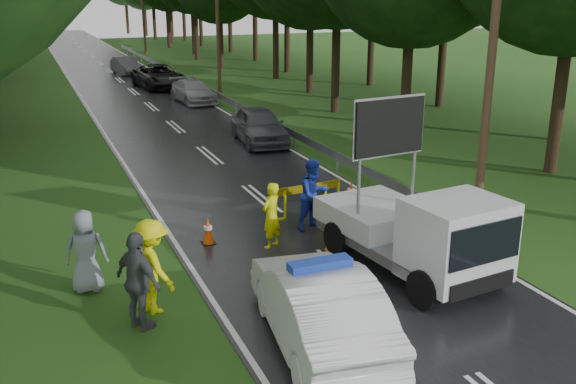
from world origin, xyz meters
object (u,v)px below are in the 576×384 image
civilian (314,194)px  queue_car_second (193,91)px  queue_car_third (159,76)px  queue_car_fourth (126,66)px  officer (271,216)px  work_truck (419,231)px  police_sedan (319,307)px  queue_car_first (259,125)px  barrier (306,192)px

civilian → queue_car_second: size_ratio=0.44×
queue_car_third → queue_car_fourth: size_ratio=1.36×
civilian → queue_car_third: bearing=71.2°
officer → queue_car_third: (3.01, 28.88, -0.09)m
work_truck → officer: work_truck is taller
queue_car_fourth → work_truck: bearing=-96.7°
police_sedan → queue_car_third: (3.91, 33.66, -0.01)m
civilian → queue_car_second: bearing=68.5°
work_truck → queue_car_first: (1.19, 13.97, -0.29)m
police_sedan → queue_car_third: size_ratio=0.88×
queue_car_first → queue_car_second: queue_car_first is taller
queue_car_first → queue_car_fourth: size_ratio=1.10×
work_truck → officer: bearing=125.4°
work_truck → queue_car_second: 25.29m
barrier → officer: size_ratio=1.34×
queue_car_third → officer: bearing=-101.4°
work_truck → queue_car_first: size_ratio=1.13×
barrier → queue_car_second: bearing=78.8°
barrier → queue_car_fourth: size_ratio=0.57×
barrier → civilian: (-0.20, -1.00, 0.26)m
barrier → queue_car_second: size_ratio=0.52×
work_truck → civilian: 3.76m
police_sedan → queue_car_third: bearing=-88.7°
civilian → queue_car_fourth: size_ratio=0.48×
police_sedan → queue_car_fourth: police_sedan is taller
officer → queue_car_fourth: 37.18m
queue_car_first → queue_car_second: bearing=95.5°
barrier → queue_car_first: size_ratio=0.51×
queue_car_second → queue_car_fourth: size_ratio=1.09×
barrier → queue_car_first: 9.53m
officer → queue_car_second: officer is taller
barrier → queue_car_second: (1.95, 20.62, -0.08)m
police_sedan → queue_car_first: 16.59m
queue_car_first → queue_car_second: size_ratio=1.01×
work_truck → queue_car_first: bearing=78.5°
civilian → queue_car_third: (1.45, 28.05, -0.21)m
work_truck → queue_car_fourth: bearing=84.0°
officer → queue_car_first: (3.71, 11.16, -0.09)m
officer → queue_car_third: bearing=-127.3°
police_sedan → queue_car_second: bearing=-91.6°
civilian → queue_car_fourth: bearing=73.3°
work_truck → civilian: size_ratio=2.60×
police_sedan → barrier: 7.12m
queue_car_second → queue_car_first: bearing=-93.9°
civilian → queue_car_third: 28.09m
police_sedan → queue_car_first: police_sedan is taller
queue_car_fourth → queue_car_third: bearing=-91.0°
queue_car_first → queue_car_fourth: bearing=99.1°
work_truck → queue_car_first: work_truck is taller
police_sedan → queue_car_first: size_ratio=1.09×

